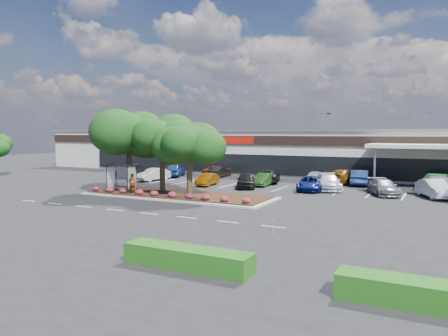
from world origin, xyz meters
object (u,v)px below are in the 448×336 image
at_px(light_pole, 322,148).
at_px(car_1, 153,174).
at_px(car_0, 131,171).
at_px(survey_stake, 273,225).

distance_m(light_pole, car_1, 22.35).
bearing_deg(car_0, car_1, -28.94).
xyz_separation_m(survey_stake, car_0, (-27.67, 21.11, 0.28)).
relative_size(survey_stake, car_1, 0.20).
bearing_deg(survey_stake, car_0, 142.65).
relative_size(survey_stake, car_0, 0.17).
bearing_deg(car_1, light_pole, 49.89).
bearing_deg(car_0, light_pole, 18.16).
height_order(light_pole, car_1, light_pole).
xyz_separation_m(survey_stake, car_1, (-23.04, 19.76, 0.16)).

